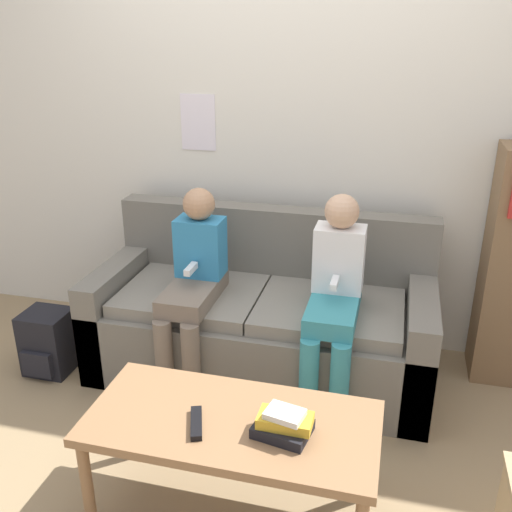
# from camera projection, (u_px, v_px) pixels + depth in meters

# --- Properties ---
(ground_plane) EXTENTS (10.00, 10.00, 0.00)m
(ground_plane) POSITION_uv_depth(u_px,v_px,m) (237.00, 423.00, 2.74)
(ground_plane) COLOR #937A56
(wall_back) EXTENTS (8.00, 0.06, 2.60)m
(wall_back) POSITION_uv_depth(u_px,v_px,m) (284.00, 118.00, 3.12)
(wall_back) COLOR silver
(wall_back) RESTS_ON ground_plane
(couch) EXTENTS (1.77, 0.77, 0.85)m
(couch) POSITION_uv_depth(u_px,v_px,m) (262.00, 322.00, 3.08)
(couch) COLOR #6B665B
(couch) RESTS_ON ground_plane
(coffee_table) EXTENTS (1.07, 0.50, 0.45)m
(coffee_table) POSITION_uv_depth(u_px,v_px,m) (232.00, 430.00, 2.09)
(coffee_table) COLOR #8E6642
(coffee_table) RESTS_ON ground_plane
(person_left) EXTENTS (0.24, 0.53, 1.03)m
(person_left) POSITION_uv_depth(u_px,v_px,m) (193.00, 281.00, 2.87)
(person_left) COLOR #756656
(person_left) RESTS_ON ground_plane
(person_right) EXTENTS (0.24, 0.53, 1.05)m
(person_right) POSITION_uv_depth(u_px,v_px,m) (335.00, 295.00, 2.70)
(person_right) COLOR teal
(person_right) RESTS_ON ground_plane
(tv_remote) EXTENTS (0.10, 0.17, 0.02)m
(tv_remote) POSITION_uv_depth(u_px,v_px,m) (196.00, 423.00, 2.04)
(tv_remote) COLOR black
(tv_remote) RESTS_ON coffee_table
(book_stack) EXTENTS (0.21, 0.18, 0.10)m
(book_stack) POSITION_uv_depth(u_px,v_px,m) (284.00, 424.00, 1.98)
(book_stack) COLOR black
(book_stack) RESTS_ON coffee_table
(backpack) EXTENTS (0.24, 0.25, 0.35)m
(backpack) POSITION_uv_depth(u_px,v_px,m) (48.00, 342.00, 3.10)
(backpack) COLOR black
(backpack) RESTS_ON ground_plane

